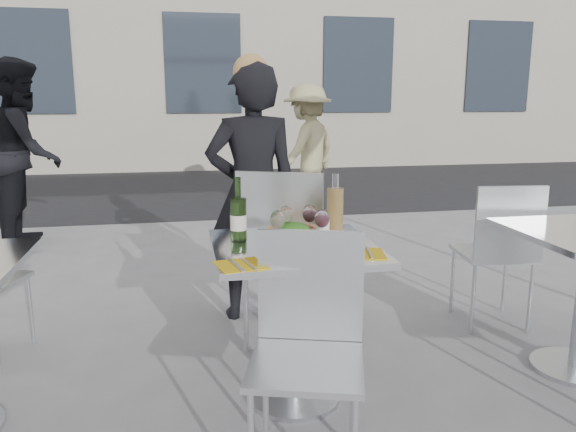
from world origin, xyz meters
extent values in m
plane|color=slate|center=(0.00, 0.00, 0.00)|extent=(80.00, 80.00, 0.00)
cube|color=black|center=(0.00, 6.50, 0.00)|extent=(24.00, 5.00, 0.00)
cylinder|color=#B7BABF|center=(0.00, 0.00, 0.01)|extent=(0.44, 0.44, 0.02)
cylinder|color=#B7BABF|center=(0.00, 0.00, 0.37)|extent=(0.07, 0.07, 0.72)
cube|color=silver|center=(0.00, 0.00, 0.73)|extent=(0.72, 0.72, 0.03)
cylinder|color=#B7BABF|center=(1.50, 0.00, 0.01)|extent=(0.44, 0.44, 0.02)
cylinder|color=silver|center=(0.37, 0.74, 0.25)|extent=(0.03, 0.03, 0.50)
cylinder|color=silver|center=(0.00, 0.90, 0.25)|extent=(0.03, 0.03, 0.50)
cylinder|color=silver|center=(0.20, 0.38, 0.25)|extent=(0.03, 0.03, 0.50)
cylinder|color=silver|center=(-0.16, 0.54, 0.25)|extent=(0.03, 0.03, 0.50)
cube|color=silver|center=(0.10, 0.64, 0.51)|extent=(0.61, 0.61, 0.03)
cube|color=silver|center=(0.01, 0.43, 0.77)|extent=(0.43, 0.22, 0.50)
cylinder|color=silver|center=(-0.19, -0.34, 0.22)|extent=(0.02, 0.02, 0.44)
cylinder|color=silver|center=(0.15, -0.44, 0.22)|extent=(0.02, 0.02, 0.44)
cube|color=silver|center=(-0.07, -0.55, 0.45)|extent=(0.51, 0.51, 0.02)
cube|color=silver|center=(-0.01, -0.36, 0.68)|extent=(0.40, 0.14, 0.44)
cylinder|color=silver|center=(-1.36, 0.86, 0.21)|extent=(0.02, 0.02, 0.41)
cylinder|color=silver|center=(1.59, 0.82, 0.22)|extent=(0.02, 0.02, 0.44)
cylinder|color=silver|center=(1.24, 0.87, 0.22)|extent=(0.02, 0.02, 0.44)
cylinder|color=silver|center=(1.54, 0.48, 0.22)|extent=(0.02, 0.02, 0.44)
cylinder|color=silver|center=(1.19, 0.52, 0.22)|extent=(0.02, 0.02, 0.44)
cube|color=silver|center=(1.39, 0.67, 0.45)|extent=(0.46, 0.46, 0.02)
cube|color=silver|center=(1.36, 0.47, 0.68)|extent=(0.41, 0.08, 0.44)
imported|color=black|center=(-0.05, 1.07, 0.80)|extent=(0.59, 0.40, 1.60)
imported|color=black|center=(-1.93, 3.32, 0.88)|extent=(0.74, 0.91, 1.75)
imported|color=tan|center=(1.02, 4.22, 0.78)|extent=(1.12, 1.12, 1.56)
cylinder|color=#E4B759|center=(0.05, -0.19, 0.76)|extent=(0.33, 0.33, 0.02)
cylinder|color=#C9B582|center=(0.05, -0.19, 0.77)|extent=(0.29, 0.29, 0.00)
cylinder|color=white|center=(0.04, 0.19, 0.76)|extent=(0.31, 0.31, 0.01)
cylinder|color=#E4B759|center=(0.04, 0.19, 0.77)|extent=(0.27, 0.27, 0.02)
cylinder|color=#C9B582|center=(0.04, 0.19, 0.78)|extent=(0.24, 0.24, 0.00)
cylinder|color=white|center=(0.01, 0.07, 0.76)|extent=(0.22, 0.22, 0.01)
ellipsoid|color=#1A6B1C|center=(0.01, 0.07, 0.80)|extent=(0.15, 0.15, 0.08)
sphere|color=#B21914|center=(0.05, 0.09, 0.81)|extent=(0.03, 0.03, 0.03)
cylinder|color=#2C4D1D|center=(-0.24, 0.11, 0.85)|extent=(0.07, 0.07, 0.20)
cone|color=#2C4D1D|center=(-0.24, 0.11, 0.95)|extent=(0.07, 0.07, 0.03)
cylinder|color=#2C4D1D|center=(-0.24, 0.11, 0.99)|extent=(0.03, 0.03, 0.10)
cylinder|color=silver|center=(-0.24, 0.11, 0.84)|extent=(0.07, 0.08, 0.07)
cylinder|color=tan|center=(0.24, 0.19, 0.86)|extent=(0.08, 0.08, 0.22)
cylinder|color=white|center=(0.24, 0.19, 1.00)|extent=(0.03, 0.03, 0.08)
cylinder|color=white|center=(0.15, 0.07, 0.80)|extent=(0.06, 0.06, 0.09)
cylinder|color=silver|center=(0.15, 0.07, 0.85)|extent=(0.06, 0.06, 0.02)
cylinder|color=white|center=(-0.07, 0.02, 0.75)|extent=(0.06, 0.06, 0.00)
cylinder|color=white|center=(-0.07, 0.02, 0.80)|extent=(0.01, 0.01, 0.09)
ellipsoid|color=white|center=(-0.07, 0.02, 0.86)|extent=(0.07, 0.07, 0.08)
ellipsoid|color=beige|center=(-0.07, 0.02, 0.85)|extent=(0.05, 0.05, 0.05)
cylinder|color=white|center=(-0.02, 0.11, 0.75)|extent=(0.06, 0.06, 0.00)
cylinder|color=white|center=(-0.02, 0.11, 0.80)|extent=(0.01, 0.01, 0.09)
ellipsoid|color=white|center=(-0.02, 0.11, 0.86)|extent=(0.07, 0.07, 0.08)
ellipsoid|color=beige|center=(-0.02, 0.11, 0.85)|extent=(0.05, 0.05, 0.05)
cylinder|color=white|center=(0.13, 0.00, 0.75)|extent=(0.06, 0.06, 0.00)
cylinder|color=white|center=(0.13, 0.00, 0.80)|extent=(0.01, 0.01, 0.09)
ellipsoid|color=white|center=(0.13, 0.00, 0.86)|extent=(0.07, 0.07, 0.08)
ellipsoid|color=#420919|center=(0.13, 0.00, 0.85)|extent=(0.05, 0.05, 0.05)
cylinder|color=white|center=(0.10, 0.12, 0.75)|extent=(0.06, 0.06, 0.00)
cylinder|color=white|center=(0.10, 0.12, 0.80)|extent=(0.01, 0.01, 0.09)
ellipsoid|color=white|center=(0.10, 0.12, 0.86)|extent=(0.07, 0.07, 0.08)
ellipsoid|color=#420919|center=(0.10, 0.12, 0.85)|extent=(0.05, 0.05, 0.05)
cube|color=gold|center=(-0.27, -0.27, 0.75)|extent=(0.21, 0.21, 0.00)
cube|color=#B7BABF|center=(-0.29, -0.27, 0.76)|extent=(0.06, 0.20, 0.00)
cube|color=#B7BABF|center=(-0.24, -0.27, 0.76)|extent=(0.05, 0.18, 0.00)
cube|color=gold|center=(0.25, -0.20, 0.75)|extent=(0.21, 0.21, 0.00)
cube|color=#B7BABF|center=(0.23, -0.20, 0.76)|extent=(0.05, 0.20, 0.00)
cube|color=#B7BABF|center=(0.28, -0.20, 0.76)|extent=(0.04, 0.18, 0.00)
camera|label=1|loc=(-0.49, -2.37, 1.40)|focal=35.00mm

